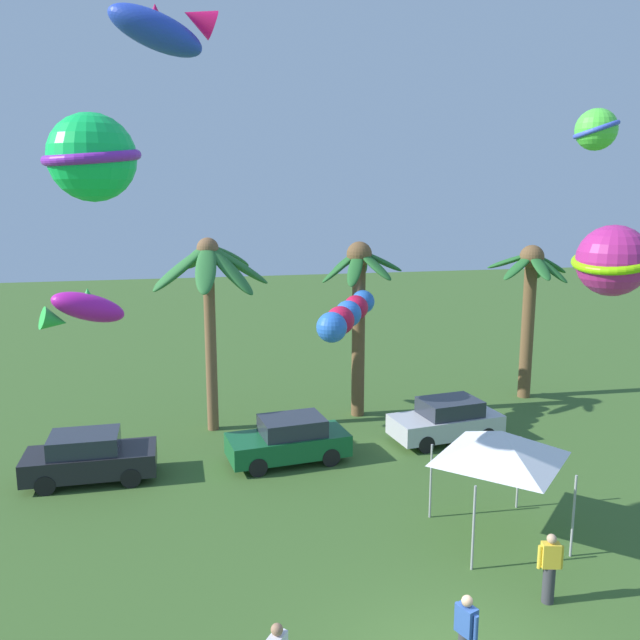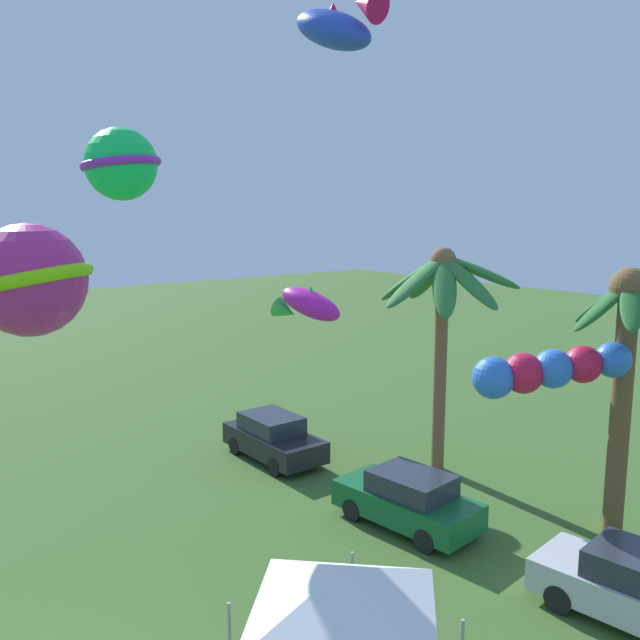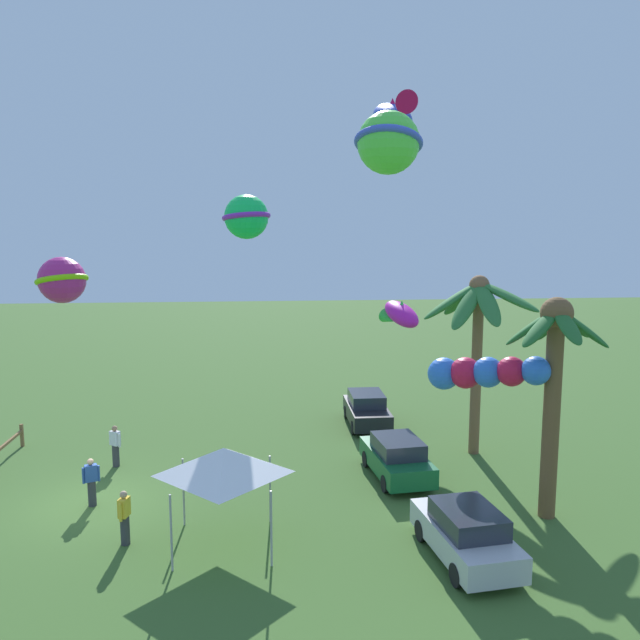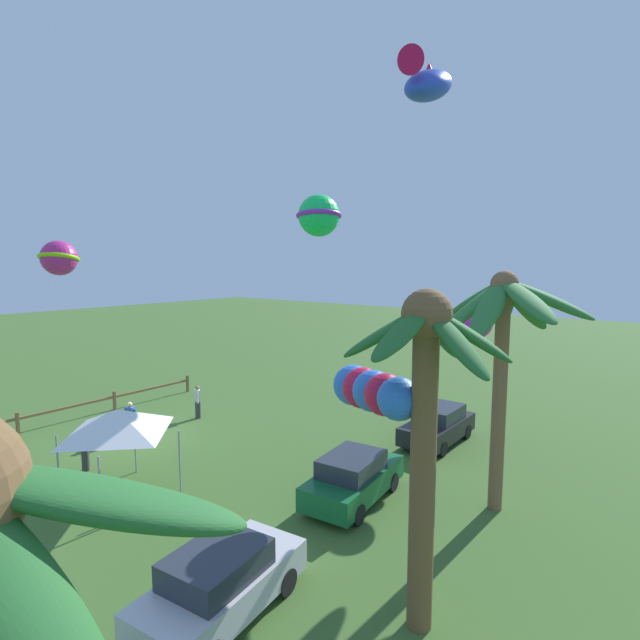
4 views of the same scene
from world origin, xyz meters
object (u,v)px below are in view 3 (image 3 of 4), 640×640
Objects in this scene: palm_tree_1 at (479,314)px; kite_ball_4 at (246,217)px; parked_car_2 at (367,409)px; spectator_1 at (115,446)px; kite_ball_3 at (62,280)px; kite_tube_1 at (482,372)px; kite_fish_5 at (400,314)px; palm_tree_0 at (554,363)px; spectator_0 at (125,517)px; kite_ball_0 at (388,143)px; parked_car_1 at (397,458)px; parked_car_0 at (466,533)px; kite_fish_2 at (394,115)px; spectator_2 at (91,482)px; festival_tent at (223,461)px.

palm_tree_1 is 2.51× the size of kite_ball_4.
parked_car_2 is (-3.99, -3.71, -4.90)m from palm_tree_1.
kite_ball_4 is at bearing -107.29° from palm_tree_1.
spectator_1 is 0.83× the size of kite_ball_3.
kite_ball_4 is (-3.00, 4.98, 8.61)m from spectator_1.
kite_tube_1 is 1.14× the size of kite_fish_5.
kite_ball_4 is 8.13m from kite_fish_5.
palm_tree_1 is (-5.72, -0.38, 0.75)m from palm_tree_0.
kite_ball_3 reaches higher than spectator_1.
kite_tube_1 is (-1.01, -1.88, -0.49)m from palm_tree_0.
kite_ball_3 is (6.22, -13.75, 1.89)m from palm_tree_1.
palm_tree_0 is at bearing 47.79° from kite_ball_4.
kite_tube_1 is at bearing -118.33° from palm_tree_0.
palm_tree_0 is 15.94m from spectator_1.
kite_ball_0 is (4.80, 6.47, 9.74)m from spectator_0.
parked_car_1 is 2.35× the size of kite_ball_0.
kite_tube_1 is 12.73m from kite_ball_3.
parked_car_1 is (-5.81, -0.65, 0.00)m from parked_car_0.
palm_tree_0 is 14.38m from kite_ball_3.
palm_tree_0 is at bearing 92.83° from spectator_0.
parked_car_0 is at bearing 79.76° from spectator_0.
kite_fish_2 reaches higher than palm_tree_0.
kite_ball_3 is 0.66× the size of kite_fish_5.
parked_car_1 is 7.78m from kite_fish_5.
kite_ball_0 is 9.74m from kite_ball_3.
parked_car_2 is 1.16× the size of kite_fish_2.
spectator_1 is at bearing -179.59° from spectator_2.
kite_ball_4 reaches higher than spectator_0.
palm_tree_1 is at bearing 104.64° from spectator_2.
spectator_2 is 0.56× the size of festival_tent.
kite_tube_1 is at bearing 16.16° from kite_fish_2.
parked_car_2 is 9.69m from kite_tube_1.
spectator_0 is at bearing -95.17° from festival_tent.
spectator_1 is at bearing -165.08° from spectator_0.
spectator_0 is 6.38m from spectator_1.
kite_fish_2 is at bearing 129.82° from spectator_0.
kite_ball_4 reaches higher than spectator_1.
spectator_0 is 0.56× the size of festival_tent.
kite_fish_5 is (-9.77, -2.62, 0.22)m from palm_tree_0.
palm_tree_0 is 11.53m from kite_fish_2.
spectator_0 is (-1.69, -9.37, 0.06)m from parked_car_0.
parked_car_1 is 4.92m from kite_tube_1.
festival_tent reaches higher than spectator_1.
parked_car_2 is at bearing -170.02° from kite_fish_2.
kite_ball_0 reaches higher than kite_tube_1.
parked_car_2 is (-6.22, -0.06, 0.00)m from parked_car_1.
kite_tube_1 is at bearing 103.28° from festival_tent.
festival_tent reaches higher than parked_car_0.
palm_tree_1 is 2.50× the size of festival_tent.
spectator_0 is (10.34, -8.66, 0.06)m from parked_car_2.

